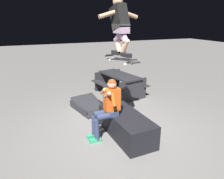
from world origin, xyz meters
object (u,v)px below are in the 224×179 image
Objects in this scene: skateboard at (121,59)px; skater_airborne at (120,24)px; kicker_ramp at (90,107)px; ledge_box_main at (126,125)px; picnic_table_back at (119,81)px; person_sitting_on_ledge at (107,106)px.

skateboard is 0.93× the size of skater_airborne.
kicker_ramp is (1.73, 0.16, -2.43)m from skater_airborne.
skateboard reaches higher than ledge_box_main.
skateboard is 2.50m from kicker_ramp.
skater_airborne is at bearing 155.50° from picnic_table_back.
skater_airborne is 3.52m from picnic_table_back.
ledge_box_main is 2.24m from skater_airborne.
skateboard is 0.54× the size of picnic_table_back.
skateboard is at bearing -174.47° from kicker_ramp.
person_sitting_on_ledge is at bearing 71.12° from skater_airborne.
skateboard reaches higher than kicker_ramp.
person_sitting_on_ledge is 1.09× the size of kicker_ramp.
ledge_box_main is 1.81m from kicker_ramp.
person_sitting_on_ledge is 1.79m from kicker_ramp.
person_sitting_on_ledge reaches higher than picnic_table_back.
picnic_table_back is at bearing -29.47° from person_sitting_on_ledge.
person_sitting_on_ledge reaches higher than kicker_ramp.
person_sitting_on_ledge is (0.12, 0.41, 0.50)m from ledge_box_main.
ledge_box_main is 1.20× the size of person_sitting_on_ledge.
person_sitting_on_ledge is 1.08m from skateboard.
skateboard is 0.69m from skater_airborne.
skateboard is (-0.14, -0.25, 1.04)m from person_sitting_on_ledge.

